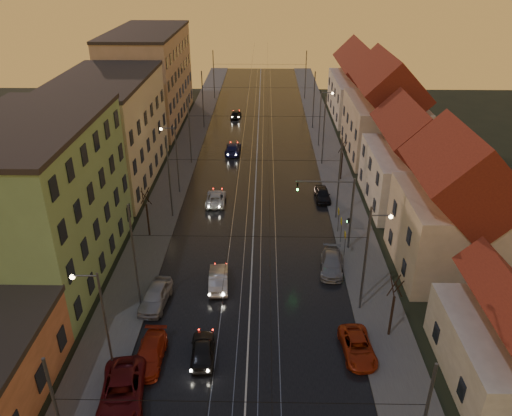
# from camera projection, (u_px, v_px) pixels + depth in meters

# --- Properties ---
(ground) EXTENTS (160.00, 160.00, 0.00)m
(ground) POSITION_uv_depth(u_px,v_px,m) (246.00, 399.00, 31.17)
(ground) COLOR black
(ground) RESTS_ON ground
(road) EXTENTS (16.00, 120.00, 0.04)m
(road) POSITION_uv_depth(u_px,v_px,m) (257.00, 161.00, 66.76)
(road) COLOR black
(road) RESTS_ON ground
(sidewalk_left) EXTENTS (4.00, 120.00, 0.15)m
(sidewalk_left) POSITION_uv_depth(u_px,v_px,m) (182.00, 160.00, 66.90)
(sidewalk_left) COLOR #4C4C4C
(sidewalk_left) RESTS_ON ground
(sidewalk_right) EXTENTS (4.00, 120.00, 0.15)m
(sidewalk_right) POSITION_uv_depth(u_px,v_px,m) (331.00, 161.00, 66.57)
(sidewalk_right) COLOR #4C4C4C
(sidewalk_right) RESTS_ON ground
(tram_rail_0) EXTENTS (0.06, 120.00, 0.03)m
(tram_rail_0) POSITION_uv_depth(u_px,v_px,m) (240.00, 161.00, 66.78)
(tram_rail_0) COLOR gray
(tram_rail_0) RESTS_ON road
(tram_rail_1) EXTENTS (0.06, 120.00, 0.03)m
(tram_rail_1) POSITION_uv_depth(u_px,v_px,m) (251.00, 161.00, 66.75)
(tram_rail_1) COLOR gray
(tram_rail_1) RESTS_ON road
(tram_rail_2) EXTENTS (0.06, 120.00, 0.03)m
(tram_rail_2) POSITION_uv_depth(u_px,v_px,m) (262.00, 161.00, 66.73)
(tram_rail_2) COLOR gray
(tram_rail_2) RESTS_ON road
(tram_rail_3) EXTENTS (0.06, 120.00, 0.03)m
(tram_rail_3) POSITION_uv_depth(u_px,v_px,m) (273.00, 161.00, 66.71)
(tram_rail_3) COLOR gray
(tram_rail_3) RESTS_ON road
(apartment_left_1) EXTENTS (10.00, 18.00, 13.00)m
(apartment_left_1) POSITION_uv_depth(u_px,v_px,m) (39.00, 204.00, 40.95)
(apartment_left_1) COLOR #739C63
(apartment_left_1) RESTS_ON ground
(apartment_left_2) EXTENTS (10.00, 20.00, 12.00)m
(apartment_left_2) POSITION_uv_depth(u_px,v_px,m) (108.00, 132.00, 58.98)
(apartment_left_2) COLOR beige
(apartment_left_2) RESTS_ON ground
(apartment_left_3) EXTENTS (10.00, 24.00, 14.00)m
(apartment_left_3) POSITION_uv_depth(u_px,v_px,m) (150.00, 78.00, 79.88)
(apartment_left_3) COLOR #9F8466
(apartment_left_3) RESTS_ON ground
(house_right_1) EXTENTS (8.67, 10.20, 10.80)m
(house_right_1) POSITION_uv_depth(u_px,v_px,m) (454.00, 213.00, 41.76)
(house_right_1) COLOR #B7A98D
(house_right_1) RESTS_ON ground
(house_right_2) EXTENTS (9.18, 12.24, 9.20)m
(house_right_2) POSITION_uv_depth(u_px,v_px,m) (412.00, 164.00, 53.69)
(house_right_2) COLOR #BCB8AD
(house_right_2) RESTS_ON ground
(house_right_3) EXTENTS (9.18, 14.28, 11.50)m
(house_right_3) POSITION_uv_depth(u_px,v_px,m) (384.00, 113.00, 66.51)
(house_right_3) COLOR #B7A98D
(house_right_3) RESTS_ON ground
(house_right_4) EXTENTS (9.18, 16.32, 10.00)m
(house_right_4) POSITION_uv_depth(u_px,v_px,m) (361.00, 87.00, 82.88)
(house_right_4) COLOR #BCB8AD
(house_right_4) RESTS_ON ground
(catenary_pole_l_1) EXTENTS (0.16, 0.16, 9.00)m
(catenary_pole_l_1) POSITION_uv_depth(u_px,v_px,m) (135.00, 258.00, 37.27)
(catenary_pole_l_1) COLOR #595B60
(catenary_pole_l_1) RESTS_ON ground
(catenary_pole_r_1) EXTENTS (0.16, 0.16, 9.00)m
(catenary_pole_r_1) POSITION_uv_depth(u_px,v_px,m) (365.00, 261.00, 36.99)
(catenary_pole_r_1) COLOR #595B60
(catenary_pole_r_1) RESTS_ON ground
(catenary_pole_l_2) EXTENTS (0.16, 0.16, 9.00)m
(catenary_pole_l_2) POSITION_uv_depth(u_px,v_px,m) (169.00, 178.00, 50.62)
(catenary_pole_l_2) COLOR #595B60
(catenary_pole_l_2) RESTS_ON ground
(catenary_pole_r_2) EXTENTS (0.16, 0.16, 9.00)m
(catenary_pole_r_2) POSITION_uv_depth(u_px,v_px,m) (339.00, 179.00, 50.34)
(catenary_pole_r_2) COLOR #595B60
(catenary_pole_r_2) RESTS_ON ground
(catenary_pole_l_3) EXTENTS (0.16, 0.16, 9.00)m
(catenary_pole_l_3) POSITION_uv_depth(u_px,v_px,m) (190.00, 131.00, 63.97)
(catenary_pole_l_3) COLOR #595B60
(catenary_pole_l_3) RESTS_ON ground
(catenary_pole_r_3) EXTENTS (0.16, 0.16, 9.00)m
(catenary_pole_r_3) POSITION_uv_depth(u_px,v_px,m) (324.00, 132.00, 63.68)
(catenary_pole_r_3) COLOR #595B60
(catenary_pole_r_3) RESTS_ON ground
(catenary_pole_l_4) EXTENTS (0.16, 0.16, 9.00)m
(catenary_pole_l_4) POSITION_uv_depth(u_px,v_px,m) (203.00, 100.00, 77.31)
(catenary_pole_l_4) COLOR #595B60
(catenary_pole_l_4) RESTS_ON ground
(catenary_pole_r_4) EXTENTS (0.16, 0.16, 9.00)m
(catenary_pole_r_4) POSITION_uv_depth(u_px,v_px,m) (314.00, 101.00, 77.03)
(catenary_pole_r_4) COLOR #595B60
(catenary_pole_r_4) RESTS_ON ground
(catenary_pole_l_5) EXTENTS (0.16, 0.16, 9.00)m
(catenary_pole_l_5) POSITION_uv_depth(u_px,v_px,m) (214.00, 75.00, 93.33)
(catenary_pole_l_5) COLOR #595B60
(catenary_pole_l_5) RESTS_ON ground
(catenary_pole_r_5) EXTENTS (0.16, 0.16, 9.00)m
(catenary_pole_r_5) POSITION_uv_depth(u_px,v_px,m) (306.00, 75.00, 93.05)
(catenary_pole_r_5) COLOR #595B60
(catenary_pole_r_5) RESTS_ON ground
(street_lamp_0) EXTENTS (1.75, 0.32, 8.00)m
(street_lamp_0) POSITION_uv_depth(u_px,v_px,m) (99.00, 315.00, 30.87)
(street_lamp_0) COLOR #595B60
(street_lamp_0) RESTS_ON ground
(street_lamp_1) EXTENTS (1.75, 0.32, 8.00)m
(street_lamp_1) POSITION_uv_depth(u_px,v_px,m) (370.00, 249.00, 37.69)
(street_lamp_1) COLOR #595B60
(street_lamp_1) RESTS_ON ground
(street_lamp_2) EXTENTS (1.75, 0.32, 8.00)m
(street_lamp_2) POSITION_uv_depth(u_px,v_px,m) (174.00, 153.00, 55.79)
(street_lamp_2) COLOR #595B60
(street_lamp_2) RESTS_ON ground
(street_lamp_3) EXTENTS (1.75, 0.32, 8.00)m
(street_lamp_3) POSITION_uv_depth(u_px,v_px,m) (322.00, 113.00, 69.73)
(street_lamp_3) COLOR #595B60
(street_lamp_3) RESTS_ON ground
(traffic_light_mast) EXTENTS (5.30, 0.32, 7.20)m
(traffic_light_mast) POSITION_uv_depth(u_px,v_px,m) (341.00, 205.00, 44.96)
(traffic_light_mast) COLOR #595B60
(traffic_light_mast) RESTS_ON ground
(bare_tree_0) EXTENTS (1.09, 1.09, 5.11)m
(bare_tree_0) POSITION_uv_depth(u_px,v_px,m) (147.00, 214.00, 48.00)
(bare_tree_0) COLOR black
(bare_tree_0) RESTS_ON ground
(bare_tree_1) EXTENTS (1.09, 1.09, 5.11)m
(bare_tree_1) POSITION_uv_depth(u_px,v_px,m) (393.00, 308.00, 35.21)
(bare_tree_1) COLOR black
(bare_tree_1) RESTS_ON ground
(bare_tree_2) EXTENTS (1.09, 1.09, 5.11)m
(bare_tree_2) POSITION_uv_depth(u_px,v_px,m) (342.00, 161.00, 60.12)
(bare_tree_2) COLOR black
(bare_tree_2) RESTS_ON ground
(driving_car_0) EXTENTS (1.91, 4.10, 1.36)m
(driving_car_0) POSITION_uv_depth(u_px,v_px,m) (203.00, 350.00, 34.10)
(driving_car_0) COLOR black
(driving_car_0) RESTS_ON ground
(driving_car_1) EXTENTS (1.84, 4.51, 1.45)m
(driving_car_1) POSITION_uv_depth(u_px,v_px,m) (219.00, 279.00, 41.46)
(driving_car_1) COLOR #A9A8AE
(driving_car_1) RESTS_ON ground
(driving_car_2) EXTENTS (2.13, 4.54, 1.26)m
(driving_car_2) POSITION_uv_depth(u_px,v_px,m) (216.00, 198.00, 55.30)
(driving_car_2) COLOR silver
(driving_car_2) RESTS_ON ground
(driving_car_3) EXTENTS (2.19, 4.99, 1.43)m
(driving_car_3) POSITION_uv_depth(u_px,v_px,m) (233.00, 148.00, 69.14)
(driving_car_3) COLOR #181A4A
(driving_car_3) RESTS_ON ground
(driving_car_4) EXTENTS (1.89, 3.89, 1.28)m
(driving_car_4) POSITION_uv_depth(u_px,v_px,m) (236.00, 114.00, 84.07)
(driving_car_4) COLOR black
(driving_car_4) RESTS_ON ground
(parked_left_1) EXTENTS (3.37, 5.97, 1.57)m
(parked_left_1) POSITION_uv_depth(u_px,v_px,m) (122.00, 392.00, 30.68)
(parked_left_1) COLOR #540E12
(parked_left_1) RESTS_ON ground
(parked_left_2) EXTENTS (1.93, 4.54, 1.31)m
(parked_left_2) POSITION_uv_depth(u_px,v_px,m) (150.00, 354.00, 33.78)
(parked_left_2) COLOR #A12410
(parked_left_2) RESTS_ON ground
(parked_left_3) EXTENTS (2.36, 4.82, 1.58)m
(parked_left_3) POSITION_uv_depth(u_px,v_px,m) (155.00, 296.00, 39.26)
(parked_left_3) COLOR #A0A0A5
(parked_left_3) RESTS_ON ground
(parked_right_0) EXTENTS (2.36, 4.58, 1.23)m
(parked_right_0) POSITION_uv_depth(u_px,v_px,m) (358.00, 347.00, 34.42)
(parked_right_0) COLOR #AC2F11
(parked_right_0) RESTS_ON ground
(parked_right_1) EXTENTS (2.42, 4.87, 1.36)m
(parked_right_1) POSITION_uv_depth(u_px,v_px,m) (332.00, 263.00, 43.56)
(parked_right_1) COLOR #949499
(parked_right_1) RESTS_ON ground
(parked_right_2) EXTENTS (1.75, 4.05, 1.36)m
(parked_right_2) POSITION_uv_depth(u_px,v_px,m) (322.00, 194.00, 56.06)
(parked_right_2) COLOR black
(parked_right_2) RESTS_ON ground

